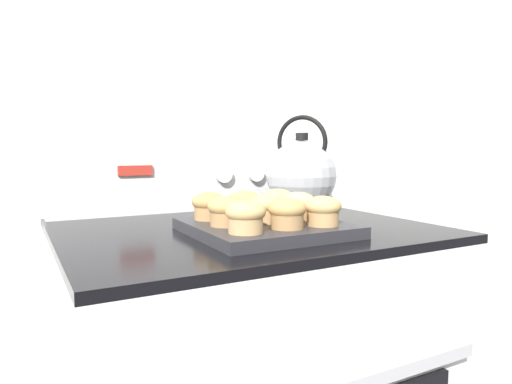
{
  "coord_description": "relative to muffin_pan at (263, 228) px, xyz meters",
  "views": [
    {
      "loc": [
        -0.43,
        -0.53,
        1.11
      ],
      "look_at": [
        -0.03,
        0.22,
        1.02
      ],
      "focal_mm": 32.0,
      "sensor_mm": 36.0,
      "label": 1
    }
  ],
  "objects": [
    {
      "name": "tea_kettle",
      "position": [
        0.25,
        0.24,
        0.09
      ],
      "size": [
        0.19,
        0.21,
        0.25
      ],
      "color": "#ADAFB5",
      "rests_on": "stove_range"
    },
    {
      "name": "wall_back",
      "position": [
        0.0,
        0.43,
        0.25
      ],
      "size": [
        8.0,
        0.05,
        2.4
      ],
      "color": "silver",
      "rests_on": "ground_plane"
    },
    {
      "name": "muffin_r1_c2",
      "position": [
        0.08,
        -0.0,
        0.04
      ],
      "size": [
        0.07,
        0.07,
        0.06
      ],
      "color": "#A37A4C",
      "rests_on": "muffin_pan"
    },
    {
      "name": "muffin_r0_c1",
      "position": [
        0.0,
        -0.08,
        0.04
      ],
      "size": [
        0.07,
        0.07,
        0.06
      ],
      "color": "#A37A4C",
      "rests_on": "muffin_pan"
    },
    {
      "name": "muffin_r1_c1",
      "position": [
        -0.0,
        -0.0,
        0.04
      ],
      "size": [
        0.07,
        0.07,
        0.06
      ],
      "color": "tan",
      "rests_on": "muffin_pan"
    },
    {
      "name": "muffin_r2_c1",
      "position": [
        -0.0,
        0.08,
        0.04
      ],
      "size": [
        0.07,
        0.07,
        0.06
      ],
      "color": "olive",
      "rests_on": "muffin_pan"
    },
    {
      "name": "muffin_r2_c2",
      "position": [
        0.08,
        0.08,
        0.04
      ],
      "size": [
        0.07,
        0.07,
        0.06
      ],
      "color": "tan",
      "rests_on": "muffin_pan"
    },
    {
      "name": "muffin_pan",
      "position": [
        0.0,
        0.0,
        0.0
      ],
      "size": [
        0.28,
        0.28,
        0.02
      ],
      "color": "#28282D",
      "rests_on": "stove_range"
    },
    {
      "name": "muffin_r0_c2",
      "position": [
        0.08,
        -0.08,
        0.04
      ],
      "size": [
        0.07,
        0.07,
        0.06
      ],
      "color": "tan",
      "rests_on": "muffin_pan"
    },
    {
      "name": "muffin_r2_c0",
      "position": [
        -0.08,
        0.08,
        0.04
      ],
      "size": [
        0.07,
        0.07,
        0.06
      ],
      "color": "#A37A4C",
      "rests_on": "muffin_pan"
    },
    {
      "name": "control_panel",
      "position": [
        0.01,
        0.38,
        0.09
      ],
      "size": [
        0.74,
        0.07,
        0.19
      ],
      "color": "white",
      "rests_on": "stove_range"
    },
    {
      "name": "muffin_r1_c0",
      "position": [
        -0.08,
        -0.0,
        0.04
      ],
      "size": [
        0.07,
        0.07,
        0.06
      ],
      "color": "#A37A4C",
      "rests_on": "muffin_pan"
    },
    {
      "name": "muffin_r0_c0",
      "position": [
        -0.08,
        -0.08,
        0.04
      ],
      "size": [
        0.07,
        0.07,
        0.06
      ],
      "color": "tan",
      "rests_on": "muffin_pan"
    }
  ]
}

